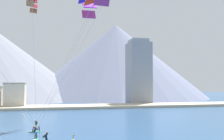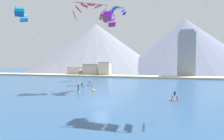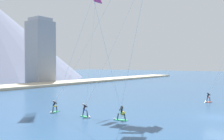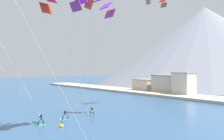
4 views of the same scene
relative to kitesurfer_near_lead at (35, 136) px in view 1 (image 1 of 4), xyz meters
The scene contains 8 objects.
kitesurfer_near_lead is the anchor object (origin of this frame).
kitesurfer_far_left 5.31m from the kitesurfer_near_lead, 94.97° to the left, with size 1.79×0.81×1.63m.
parafoil_kite_near_lead 17.62m from the kitesurfer_near_lead, ahead, with size 7.84×6.88×16.49m.
parafoil_kite_distant_high_outer 33.50m from the kitesurfer_near_lead, 95.93° to the left, with size 2.23×5.66×2.57m.
shoreline_strip 40.83m from the kitesurfer_near_lead, 76.80° to the left, with size 180.00×10.00×0.70m, color #BCAD8E.
shore_building_harbour_front 43.12m from the kitesurfer_near_lead, 100.90° to the left, with size 5.51×4.84×6.86m.
highrise_tower 56.55m from the kitesurfer_near_lead, 58.77° to the left, with size 7.00×7.00×21.19m.
mountain_peak_central_summit 104.82m from the kitesurfer_near_lead, 70.97° to the left, with size 91.83×91.83×38.47m.
Camera 1 is at (-7.42, -17.22, 6.09)m, focal length 40.00 mm.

